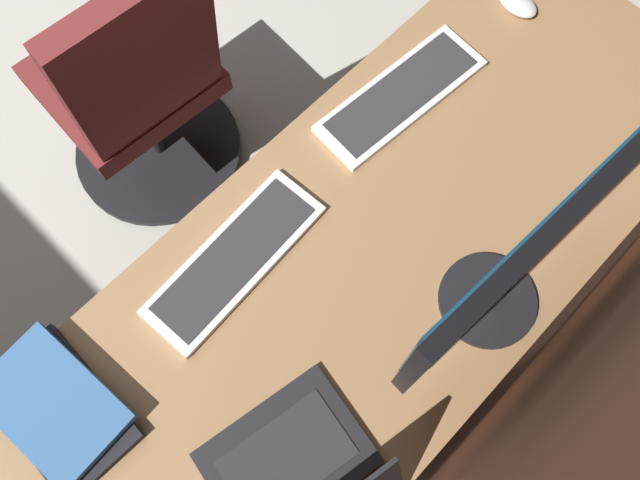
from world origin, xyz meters
The scene contains 8 objects.
desk centered at (-0.19, 1.63, 0.66)m, with size 2.06×0.70×0.73m.
drawer_pedestal centered at (-0.21, 1.66, 0.35)m, with size 0.40×0.51×0.69m.
monitor_primary centered at (-0.39, 1.86, 0.98)m, with size 0.56×0.20×0.43m.
keyboard_main centered at (-0.62, 1.42, 0.74)m, with size 0.43×0.17×0.02m.
keyboard_spare centered at (-0.09, 1.43, 0.74)m, with size 0.43×0.17×0.02m.
mouse_main centered at (-1.00, 1.45, 0.75)m, with size 0.06×0.10×0.03m, color silver.
book_stack_near centered at (0.35, 1.41, 0.76)m, with size 0.20×0.30×0.05m.
office_chair centered at (-0.27, 0.80, 0.46)m, with size 0.56×0.57×0.97m.
Camera 1 is at (0.09, 1.85, 2.00)m, focal length 36.17 mm.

